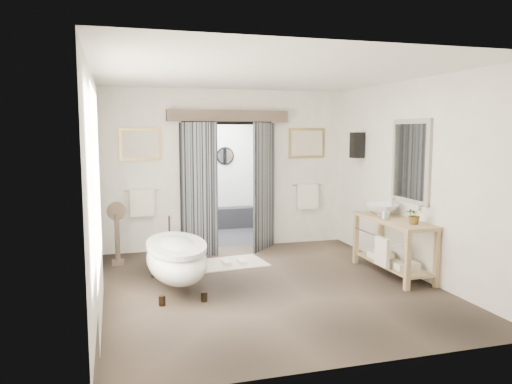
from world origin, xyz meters
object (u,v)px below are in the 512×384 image
vanity (392,242)px  rug (228,263)px  basin (381,210)px  clawfoot_tub (176,258)px

vanity → rug: (-2.23, 1.29, -0.50)m
rug → basin: bearing=-23.4°
clawfoot_tub → rug: size_ratio=1.49×
vanity → basin: basin is taller
rug → basin: 2.59m
clawfoot_tub → basin: bearing=1.9°
clawfoot_tub → basin: (3.17, 0.11, 0.51)m
clawfoot_tub → rug: bearing=48.1°
basin → vanity: bearing=-93.8°
basin → rug: bearing=150.6°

